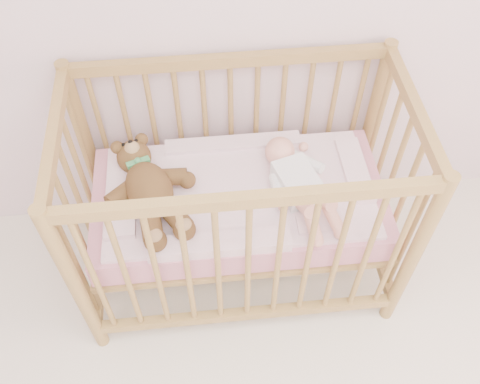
{
  "coord_description": "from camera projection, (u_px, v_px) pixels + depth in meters",
  "views": [
    {
      "loc": [
        -0.18,
        0.23,
        2.3
      ],
      "look_at": [
        -0.05,
        1.55,
        0.62
      ],
      "focal_mm": 40.0,
      "sensor_mm": 36.0,
      "label": 1
    }
  ],
  "objects": [
    {
      "name": "crib",
      "position": [
        239.0,
        200.0,
        2.27
      ],
      "size": [
        1.36,
        0.76,
        1.0
      ],
      "primitive_type": null,
      "color": "#A47F45",
      "rests_on": "floor"
    },
    {
      "name": "mattress",
      "position": [
        239.0,
        202.0,
        2.28
      ],
      "size": [
        1.22,
        0.62,
        0.13
      ],
      "primitive_type": "cube",
      "color": "pink",
      "rests_on": "crib"
    },
    {
      "name": "blanket",
      "position": [
        239.0,
        192.0,
        2.22
      ],
      "size": [
        1.1,
        0.58,
        0.06
      ],
      "primitive_type": null,
      "color": "#F1A6B9",
      "rests_on": "mattress"
    },
    {
      "name": "baby",
      "position": [
        297.0,
        179.0,
        2.16
      ],
      "size": [
        0.42,
        0.62,
        0.14
      ],
      "primitive_type": null,
      "rotation": [
        0.0,
        0.0,
        0.29
      ],
      "color": "white",
      "rests_on": "blanket"
    },
    {
      "name": "teddy_bear",
      "position": [
        149.0,
        189.0,
        2.12
      ],
      "size": [
        0.57,
        0.67,
        0.16
      ],
      "primitive_type": null,
      "rotation": [
        0.0,
        0.0,
        0.34
      ],
      "color": "brown",
      "rests_on": "blanket"
    }
  ]
}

